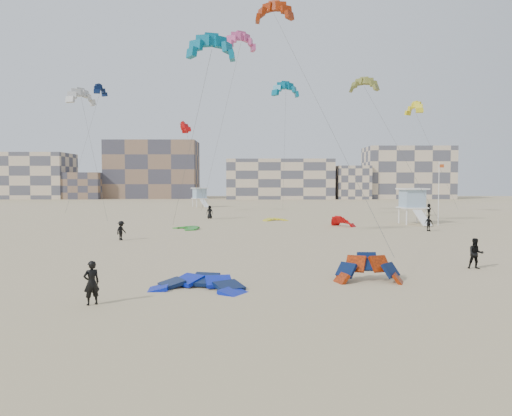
{
  "coord_description": "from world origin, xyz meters",
  "views": [
    {
      "loc": [
        3.23,
        -24.06,
        5.17
      ],
      "look_at": [
        3.12,
        6.0,
        3.6
      ],
      "focal_mm": 35.0,
      "sensor_mm": 36.0,
      "label": 1
    }
  ],
  "objects_px": {
    "kite_ground_orange": "(369,282)",
    "lifeguard_tower_near": "(412,206)",
    "kite_ground_blue": "(198,289)",
    "kitesurfer_main": "(91,283)"
  },
  "relations": [
    {
      "from": "kitesurfer_main",
      "to": "lifeguard_tower_near",
      "type": "xyz_separation_m",
      "value": [
        25.99,
        40.47,
        1.25
      ]
    },
    {
      "from": "kite_ground_blue",
      "to": "lifeguard_tower_near",
      "type": "distance_m",
      "value": 43.39
    },
    {
      "from": "kite_ground_blue",
      "to": "kitesurfer_main",
      "type": "height_order",
      "value": "kitesurfer_main"
    },
    {
      "from": "kite_ground_orange",
      "to": "lifeguard_tower_near",
      "type": "xyz_separation_m",
      "value": [
        13.25,
        35.63,
        2.18
      ]
    },
    {
      "from": "kite_ground_blue",
      "to": "kitesurfer_main",
      "type": "xyz_separation_m",
      "value": [
        -4.13,
        -3.05,
        0.93
      ]
    },
    {
      "from": "kitesurfer_main",
      "to": "kite_ground_blue",
      "type": "bearing_deg",
      "value": 178.98
    },
    {
      "from": "kite_ground_blue",
      "to": "lifeguard_tower_near",
      "type": "xyz_separation_m",
      "value": [
        21.86,
        37.41,
        2.18
      ]
    },
    {
      "from": "lifeguard_tower_near",
      "to": "kite_ground_blue",
      "type": "bearing_deg",
      "value": -126.67
    },
    {
      "from": "kite_ground_orange",
      "to": "kitesurfer_main",
      "type": "height_order",
      "value": "kitesurfer_main"
    },
    {
      "from": "kite_ground_orange",
      "to": "lifeguard_tower_near",
      "type": "relative_size",
      "value": 0.55
    }
  ]
}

